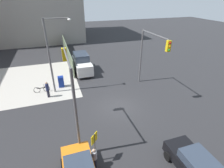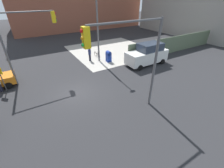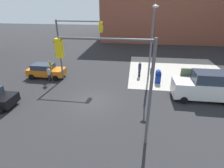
% 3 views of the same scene
% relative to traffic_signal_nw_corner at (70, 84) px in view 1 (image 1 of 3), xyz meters
% --- Properties ---
extents(ground_plane, '(120.00, 120.00, 0.00)m').
position_rel_traffic_signal_nw_corner_xyz_m(ground_plane, '(2.64, -4.50, -4.60)').
color(ground_plane, '#28282B').
extents(sidewalk_corner, '(12.00, 12.00, 0.01)m').
position_rel_traffic_signal_nw_corner_xyz_m(sidewalk_corner, '(11.64, 4.50, -4.59)').
color(sidewalk_corner, '#ADA89E').
rests_on(sidewalk_corner, ground).
extents(construction_fence, '(17.62, 0.12, 2.40)m').
position_rel_traffic_signal_nw_corner_xyz_m(construction_fence, '(19.45, -1.30, -3.40)').
color(construction_fence, '#56664C').
rests_on(construction_fence, ground).
extents(traffic_signal_nw_corner, '(4.92, 0.36, 6.50)m').
position_rel_traffic_signal_nw_corner_xyz_m(traffic_signal_nw_corner, '(0.00, 0.00, 0.00)').
color(traffic_signal_nw_corner, '#59595B').
rests_on(traffic_signal_nw_corner, ground).
extents(traffic_signal_se_corner, '(5.28, 0.36, 6.50)m').
position_rel_traffic_signal_nw_corner_xyz_m(traffic_signal_se_corner, '(5.14, -9.00, 0.02)').
color(traffic_signal_se_corner, '#59595B').
rests_on(traffic_signal_se_corner, ground).
extents(street_lamp_corner, '(0.56, 2.68, 8.00)m').
position_rel_traffic_signal_nw_corner_xyz_m(street_lamp_corner, '(7.82, 0.93, 0.10)').
color(street_lamp_corner, slate).
rests_on(street_lamp_corner, ground).
extents(warning_sign_two_way, '(0.48, 0.48, 2.40)m').
position_rel_traffic_signal_nw_corner_xyz_m(warning_sign_two_way, '(-2.76, -0.85, -2.96)').
color(warning_sign_two_way, '#4C4C4C').
rests_on(warning_sign_two_way, ground).
extents(mailbox_blue, '(0.56, 0.64, 1.43)m').
position_rel_traffic_signal_nw_corner_xyz_m(mailbox_blue, '(8.84, 0.50, -3.83)').
color(mailbox_blue, navy).
rests_on(mailbox_blue, ground).
extents(sedan_black, '(4.18, 2.02, 1.62)m').
position_rel_traffic_signal_nw_corner_xyz_m(sedan_black, '(-5.70, -6.37, -3.75)').
color(sedan_black, black).
rests_on(sedan_black, ground).
extents(van_white_delivery, '(5.40, 2.32, 2.62)m').
position_rel_traffic_signal_nw_corner_xyz_m(van_white_delivery, '(12.59, -2.70, -3.32)').
color(van_white_delivery, white).
rests_on(van_white_delivery, ground).
extents(pedestrian_crossing, '(0.36, 0.36, 1.58)m').
position_rel_traffic_signal_nw_corner_xyz_m(pedestrian_crossing, '(-3.16, -0.70, -3.78)').
color(pedestrian_crossing, '#B2B2B7').
rests_on(pedestrian_crossing, ground).
extents(pedestrian_waiting, '(0.36, 0.36, 1.83)m').
position_rel_traffic_signal_nw_corner_xyz_m(pedestrian_waiting, '(6.84, 2.00, -3.64)').
color(pedestrian_waiting, navy).
rests_on(pedestrian_waiting, ground).
extents(bicycle_leaning_on_fence, '(0.05, 1.75, 0.97)m').
position_rel_traffic_signal_nw_corner_xyz_m(bicycle_leaning_on_fence, '(8.24, 2.70, -4.25)').
color(bicycle_leaning_on_fence, black).
rests_on(bicycle_leaning_on_fence, ground).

